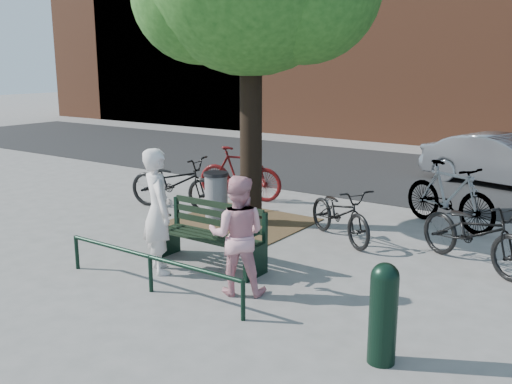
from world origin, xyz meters
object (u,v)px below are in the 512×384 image
Objects in this scene: person_left at (158,211)px; parked_car at (501,160)px; bollard at (383,310)px; litter_bin at (216,197)px; person_right at (237,235)px; park_bench at (212,233)px; bicycle_c at (340,213)px.

parked_car is at bearing -74.30° from person_left.
bollard is at bearing -160.25° from parked_car.
litter_bin is at bearing 164.97° from parked_car.
bollard is (2.25, -0.61, -0.22)m from person_right.
person_left is at bearing -123.90° from park_bench.
litter_bin reaches higher than bicycle_c.
park_bench is 1.11× the size of person_right.
litter_bin is 2.43m from bicycle_c.
litter_bin is at bearing -74.74° from person_right.
bollard is (3.20, -1.25, 0.08)m from park_bench.
person_left is 3.70m from bollard.
parked_car is (1.22, 6.21, 0.15)m from bicycle_c.
person_left is 1.87× the size of litter_bin.
parked_car is at bearing -126.27° from person_right.
person_right is at bearing 164.83° from bollard.
person_right is at bearing -174.09° from parked_car.
person_right is 0.87× the size of bicycle_c.
person_left is (-0.44, -0.66, 0.42)m from park_bench.
bollard reaches higher than bicycle_c.
park_bench is at bearing -62.34° from person_right.
parked_car is (2.23, 8.37, 0.14)m from park_bench.
person_left is at bearing 177.51° from parked_car.
parked_car reaches higher than bicycle_c.
person_left is 1.15× the size of person_right.
parked_car is (1.28, 9.02, -0.16)m from person_right.
person_left is 1.70× the size of bollard.
bollard is at bearing -33.90° from litter_bin.
park_bench is 1.65× the size of bollard.
person_right is 3.43m from litter_bin.
bollard is at bearing 136.66° from person_right.
bicycle_c is 0.47× the size of parked_car.
bollard is at bearing -157.15° from person_left.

